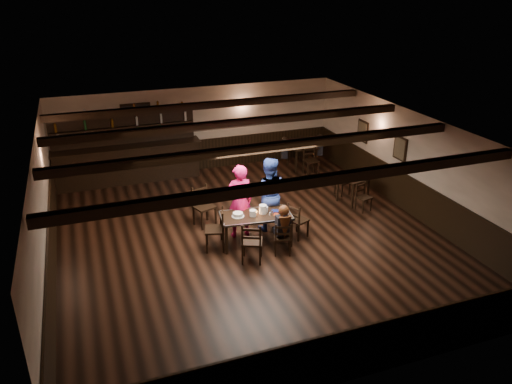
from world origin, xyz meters
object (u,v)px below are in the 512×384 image
object	(u,v)px
dining_table	(256,218)
bar_counter	(127,159)
man_blue	(269,194)
woman_pink	(239,201)
chair_near_right	(283,236)
cake	(238,215)
chair_near_left	(252,240)

from	to	relation	value
dining_table	bar_counter	xyz separation A→B (m)	(-2.34, 5.06, 0.05)
man_blue	bar_counter	size ratio (longest dim) A/B	0.42
bar_counter	woman_pink	bearing A→B (deg)	-65.27
chair_near_right	bar_counter	size ratio (longest dim) A/B	0.18
man_blue	cake	world-z (taller)	man_blue
dining_table	chair_near_left	size ratio (longest dim) A/B	1.79
dining_table	man_blue	bearing A→B (deg)	47.54
chair_near_left	woman_pink	bearing A→B (deg)	83.27
dining_table	woman_pink	bearing A→B (deg)	115.57
dining_table	man_blue	world-z (taller)	man_blue
man_blue	cake	size ratio (longest dim) A/B	6.39
cake	bar_counter	world-z (taller)	bar_counter
chair_near_left	bar_counter	xyz separation A→B (m)	(-1.95, 5.86, 0.16)
cake	dining_table	bearing A→B (deg)	-7.56
chair_near_left	woman_pink	xyz separation A→B (m)	(0.15, 1.29, 0.36)
chair_near_left	woman_pink	world-z (taller)	woman_pink
dining_table	woman_pink	xyz separation A→B (m)	(-0.24, 0.50, 0.24)
man_blue	bar_counter	distance (m)	5.32
chair_near_left	chair_near_right	xyz separation A→B (m)	(0.78, 0.09, -0.09)
woman_pink	cake	bearing A→B (deg)	68.20
chair_near_right	chair_near_left	bearing A→B (deg)	-173.48
dining_table	cake	size ratio (longest dim) A/B	5.89
chair_near_left	man_blue	distance (m)	1.73
woman_pink	chair_near_left	bearing A→B (deg)	84.27
chair_near_left	bar_counter	bearing A→B (deg)	108.41
chair_near_right	bar_counter	world-z (taller)	bar_counter
woman_pink	bar_counter	xyz separation A→B (m)	(-2.10, 4.57, -0.19)
chair_near_left	man_blue	bearing A→B (deg)	56.12
chair_near_right	woman_pink	xyz separation A→B (m)	(-0.63, 1.21, 0.44)
dining_table	chair_near_right	world-z (taller)	chair_near_right
chair_near_right	man_blue	bearing A→B (deg)	82.91
dining_table	man_blue	distance (m)	0.86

